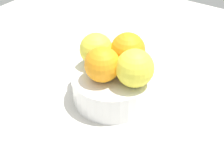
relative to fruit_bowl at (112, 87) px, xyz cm
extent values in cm
cube|color=silver|center=(0.00, 0.00, -3.70)|extent=(110.00, 110.00, 2.00)
cylinder|color=white|center=(0.00, 0.00, -2.30)|extent=(9.63, 9.63, 0.80)
cylinder|color=white|center=(0.00, 0.00, 0.13)|extent=(15.54, 15.54, 5.65)
sphere|color=orange|center=(-0.63, -2.11, 6.22)|extent=(6.53, 6.53, 6.53)
sphere|color=yellow|center=(4.85, 0.46, 6.39)|extent=(6.89, 6.89, 6.89)
sphere|color=orange|center=(0.57, 4.49, 6.33)|extent=(6.77, 6.77, 6.77)
sphere|color=yellow|center=(-4.66, 1.39, 6.19)|extent=(6.48, 6.48, 6.48)
camera|label=1|loc=(25.15, -36.32, 35.68)|focal=46.56mm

